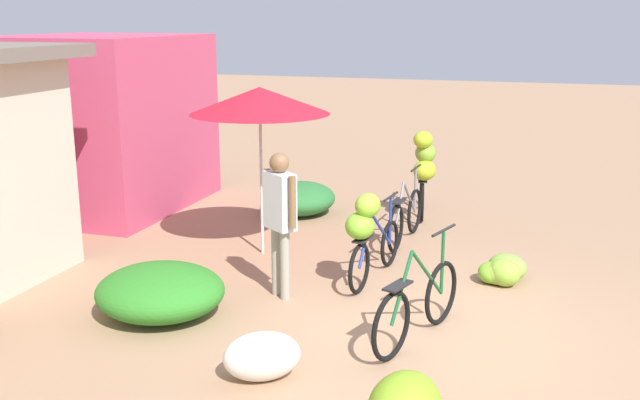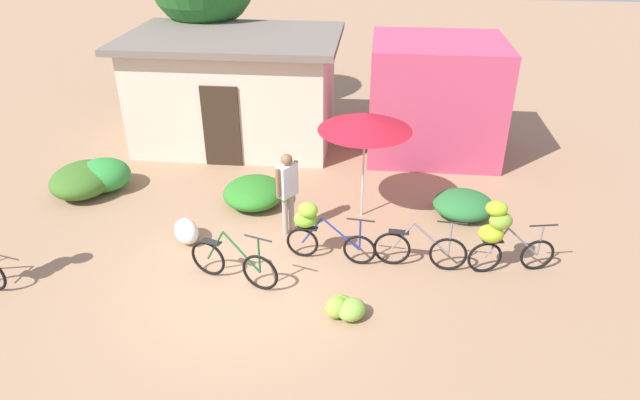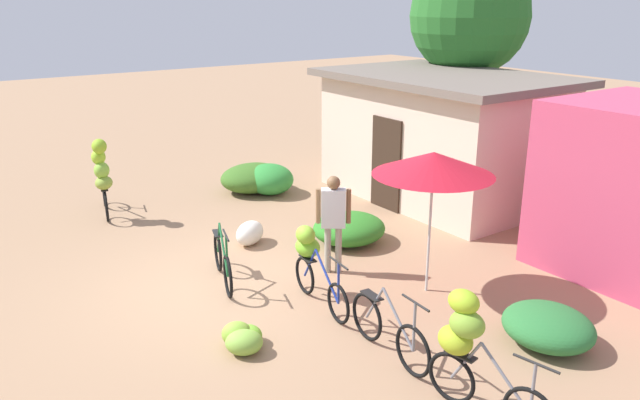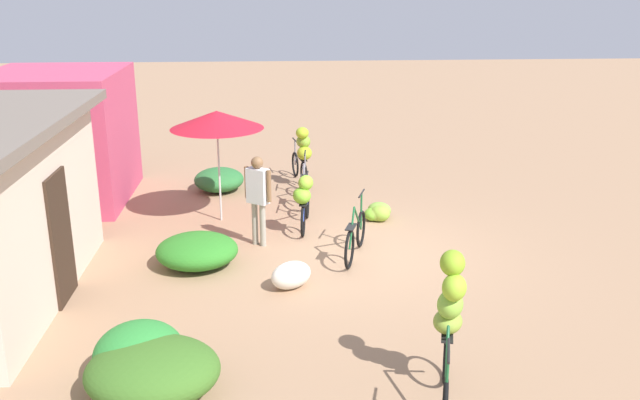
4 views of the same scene
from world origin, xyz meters
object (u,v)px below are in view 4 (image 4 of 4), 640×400
object	(u,v)px
banana_pile_on_ground	(378,212)
produce_sack	(291,275)
bicycle_center_loaded	(304,198)
person_vendor	(258,191)
shop_pink	(60,137)
bicycle_rightmost	(302,151)
bicycle_by_shop	(304,186)
market_umbrella	(217,120)
bicycle_leftmost	(450,316)
bicycle_near_pile	(355,237)

from	to	relation	value
banana_pile_on_ground	produce_sack	distance (m)	3.66
bicycle_center_loaded	person_vendor	bearing A→B (deg)	126.09
shop_pink	produce_sack	distance (m)	7.08
produce_sack	shop_pink	bearing A→B (deg)	44.57
shop_pink	banana_pile_on_ground	world-z (taller)	shop_pink
bicycle_rightmost	produce_sack	world-z (taller)	bicycle_rightmost
bicycle_by_shop	market_umbrella	bearing A→B (deg)	122.05
bicycle_center_loaded	bicycle_by_shop	distance (m)	1.92
shop_pink	bicycle_rightmost	bearing A→B (deg)	-81.79
shop_pink	person_vendor	bearing A→B (deg)	-125.12
bicycle_leftmost	person_vendor	distance (m)	5.41
bicycle_leftmost	person_vendor	size ratio (longest dim) A/B	1.03
shop_pink	bicycle_center_loaded	size ratio (longest dim) A/B	1.93
market_umbrella	bicycle_near_pile	world-z (taller)	market_umbrella
shop_pink	banana_pile_on_ground	size ratio (longest dim) A/B	3.98
bicycle_leftmost	bicycle_rightmost	world-z (taller)	bicycle_leftmost
bicycle_by_shop	person_vendor	bearing A→B (deg)	159.27
bicycle_rightmost	market_umbrella	bearing A→B (deg)	143.76
bicycle_near_pile	banana_pile_on_ground	world-z (taller)	bicycle_near_pile
shop_pink	bicycle_leftmost	xyz separation A→B (m)	(-7.95, -6.67, -0.44)
banana_pile_on_ground	produce_sack	size ratio (longest dim) A/B	1.15
bicycle_rightmost	produce_sack	xyz separation A→B (m)	(-5.74, 0.43, -0.62)
bicycle_near_pile	person_vendor	xyz separation A→B (m)	(0.69, 1.71, 0.66)
bicycle_leftmost	banana_pile_on_ground	distance (m)	6.19
market_umbrella	bicycle_rightmost	bearing A→B (deg)	-36.24
shop_pink	market_umbrella	world-z (taller)	shop_pink
person_vendor	bicycle_center_loaded	bearing A→B (deg)	-53.91
bicycle_leftmost	banana_pile_on_ground	bearing A→B (deg)	-0.78
bicycle_near_pile	produce_sack	size ratio (longest dim) A/B	2.35
bicycle_by_shop	bicycle_center_loaded	bearing A→B (deg)	177.29
bicycle_by_shop	person_vendor	xyz separation A→B (m)	(-2.51, 0.95, 0.67)
market_umbrella	produce_sack	world-z (taller)	market_umbrella
shop_pink	bicycle_near_pile	world-z (taller)	shop_pink
bicycle_leftmost	produce_sack	world-z (taller)	bicycle_leftmost
bicycle_rightmost	bicycle_by_shop	bearing A→B (deg)	179.30
shop_pink	produce_sack	size ratio (longest dim) A/B	4.57
bicycle_by_shop	produce_sack	distance (m)	4.44
shop_pink	bicycle_near_pile	distance (m)	7.21
bicycle_near_pile	person_vendor	bearing A→B (deg)	68.17
bicycle_rightmost	person_vendor	bearing A→B (deg)	165.82
bicycle_by_shop	banana_pile_on_ground	world-z (taller)	bicycle_by_shop
market_umbrella	bicycle_by_shop	bearing A→B (deg)	-57.95
bicycle_center_loaded	produce_sack	distance (m)	2.60
shop_pink	bicycle_rightmost	distance (m)	5.41
bicycle_leftmost	bicycle_center_loaded	size ratio (longest dim) A/B	1.05
bicycle_center_loaded	banana_pile_on_ground	world-z (taller)	bicycle_center_loaded
bicycle_center_loaded	produce_sack	size ratio (longest dim) A/B	2.37
bicycle_leftmost	banana_pile_on_ground	world-z (taller)	bicycle_leftmost
bicycle_by_shop	person_vendor	distance (m)	2.77
bicycle_leftmost	banana_pile_on_ground	xyz separation A→B (m)	(6.13, -0.08, -0.83)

